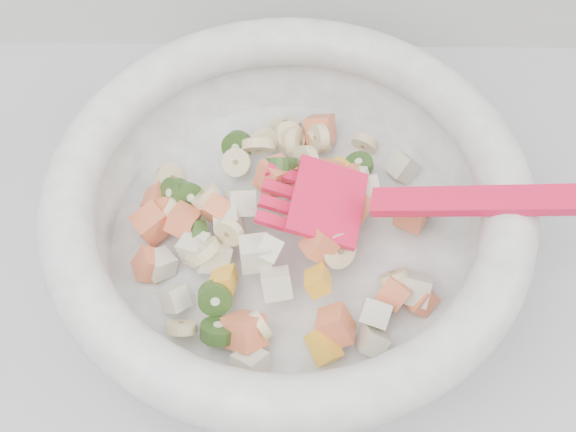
{
  "coord_description": "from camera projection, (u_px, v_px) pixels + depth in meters",
  "views": [
    {
      "loc": [
        -0.11,
        1.19,
        1.4
      ],
      "look_at": [
        -0.12,
        1.5,
        0.95
      ],
      "focal_mm": 45.0,
      "sensor_mm": 36.0,
      "label": 1
    }
  ],
  "objects": [
    {
      "name": "mixing_bowl",
      "position": [
        288.0,
        210.0,
        0.54
      ],
      "size": [
        0.44,
        0.35,
        0.13
      ],
      "color": "white",
      "rests_on": "counter"
    }
  ]
}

